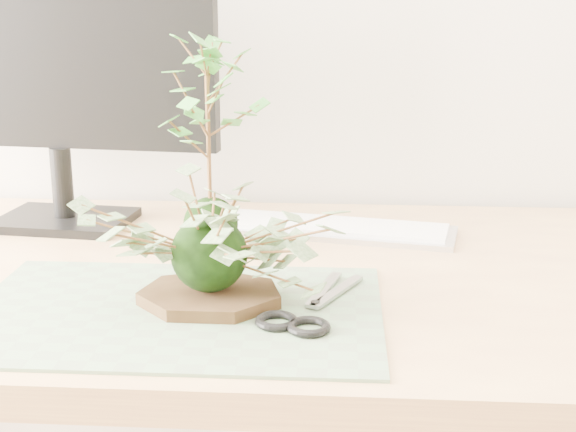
# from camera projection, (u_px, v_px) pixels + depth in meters

# --- Properties ---
(desk) EXTENTS (1.60, 0.70, 0.74)m
(desk) POSITION_uv_depth(u_px,v_px,m) (260.00, 328.00, 1.11)
(desk) COLOR #DDB26D
(desk) RESTS_ON ground_plane
(cutting_mat) EXTENTS (0.48, 0.32, 0.00)m
(cutting_mat) POSITION_uv_depth(u_px,v_px,m) (175.00, 311.00, 0.94)
(cutting_mat) COLOR #61785A
(cutting_mat) RESTS_ON desk
(stone_dish) EXTENTS (0.18, 0.18, 0.01)m
(stone_dish) POSITION_uv_depth(u_px,v_px,m) (210.00, 296.00, 0.96)
(stone_dish) COLOR black
(stone_dish) RESTS_ON cutting_mat
(ivy_kokedama) EXTENTS (0.31, 0.31, 0.18)m
(ivy_kokedama) POSITION_uv_depth(u_px,v_px,m) (208.00, 219.00, 0.93)
(ivy_kokedama) COLOR black
(ivy_kokedama) RESTS_ON stone_dish
(maple_kokedama) EXTENTS (0.22, 0.22, 0.33)m
(maple_kokedama) POSITION_uv_depth(u_px,v_px,m) (207.00, 90.00, 1.10)
(maple_kokedama) COLOR black
(maple_kokedama) RESTS_ON desk
(keyboard) EXTENTS (0.39, 0.18, 0.01)m
(keyboard) POSITION_uv_depth(u_px,v_px,m) (332.00, 228.00, 1.25)
(keyboard) COLOR silver
(keyboard) RESTS_ON desk
(monitor) EXTENTS (0.51, 0.17, 0.45)m
(monitor) POSITION_uv_depth(u_px,v_px,m) (55.00, 60.00, 1.23)
(monitor) COLOR black
(monitor) RESTS_ON desk
(scissors) EXTENTS (0.10, 0.20, 0.01)m
(scissors) POSITION_uv_depth(u_px,v_px,m) (311.00, 317.00, 0.90)
(scissors) COLOR gray
(scissors) RESTS_ON cutting_mat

